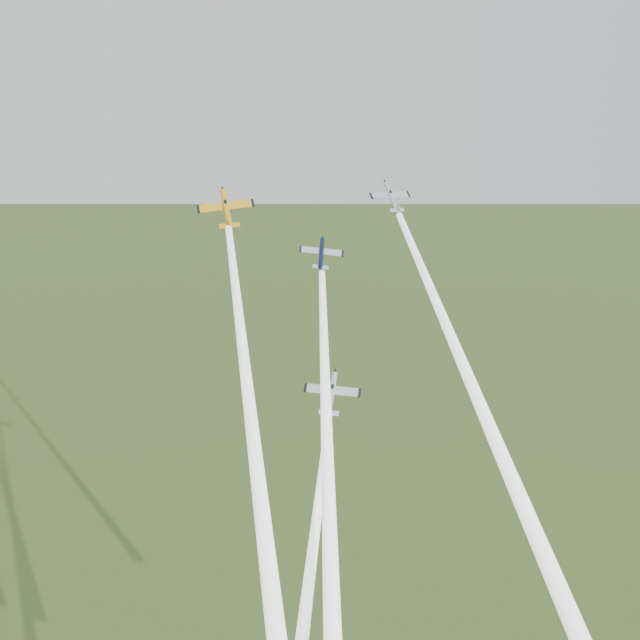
{
  "coord_description": "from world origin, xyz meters",
  "views": [
    {
      "loc": [
        -16.75,
        -114.04,
        121.64
      ],
      "look_at": [
        0.0,
        -6.0,
        92.0
      ],
      "focal_mm": 45.0,
      "sensor_mm": 36.0,
      "label": 1
    }
  ],
  "objects_px": {
    "plane_navy": "(321,253)",
    "plane_silver_right": "(391,197)",
    "plane_yellow": "(226,208)",
    "plane_silver_low": "(332,394)"
  },
  "relations": [
    {
      "from": "plane_navy",
      "to": "plane_silver_right",
      "type": "distance_m",
      "value": 13.49
    },
    {
      "from": "plane_silver_right",
      "to": "plane_silver_low",
      "type": "distance_m",
      "value": 30.8
    },
    {
      "from": "plane_yellow",
      "to": "plane_silver_right",
      "type": "xyz_separation_m",
      "value": [
        24.8,
        2.74,
        0.91
      ]
    },
    {
      "from": "plane_silver_low",
      "to": "plane_yellow",
      "type": "bearing_deg",
      "value": 170.29
    },
    {
      "from": "plane_yellow",
      "to": "plane_navy",
      "type": "xyz_separation_m",
      "value": [
        14.19,
        2.94,
        -7.42
      ]
    },
    {
      "from": "plane_yellow",
      "to": "plane_silver_low",
      "type": "bearing_deg",
      "value": -32.33
    },
    {
      "from": "plane_silver_right",
      "to": "plane_silver_low",
      "type": "bearing_deg",
      "value": -154.08
    },
    {
      "from": "plane_navy",
      "to": "plane_silver_right",
      "type": "bearing_deg",
      "value": 5.67
    },
    {
      "from": "plane_yellow",
      "to": "plane_silver_right",
      "type": "distance_m",
      "value": 24.97
    },
    {
      "from": "plane_silver_right",
      "to": "plane_yellow",
      "type": "bearing_deg",
      "value": 168.25
    }
  ]
}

